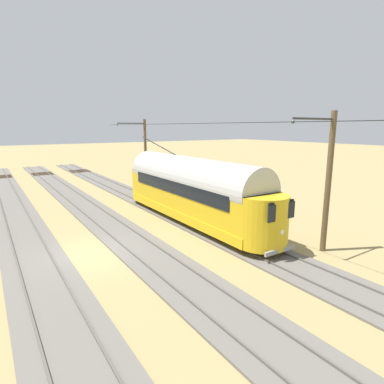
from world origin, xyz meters
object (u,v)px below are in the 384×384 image
(catenary_pole_foreground, at_px, (145,152))
(catenary_pole_mid_near, at_px, (327,180))
(vintage_streetcar, at_px, (191,189))
(switch_stand, at_px, (176,197))

(catenary_pole_foreground, distance_m, catenary_pole_mid_near, 20.99)
(catenary_pole_foreground, bearing_deg, catenary_pole_mid_near, 90.00)
(vintage_streetcar, height_order, switch_stand, vintage_streetcar)
(vintage_streetcar, bearing_deg, catenary_pole_foreground, -102.09)
(vintage_streetcar, relative_size, switch_stand, 12.54)
(catenary_pole_mid_near, relative_size, switch_stand, 5.64)
(catenary_pole_mid_near, distance_m, switch_stand, 12.63)
(switch_stand, bearing_deg, catenary_pole_foreground, -99.42)
(switch_stand, bearing_deg, catenary_pole_mid_near, 96.83)
(catenary_pole_foreground, relative_size, switch_stand, 5.64)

